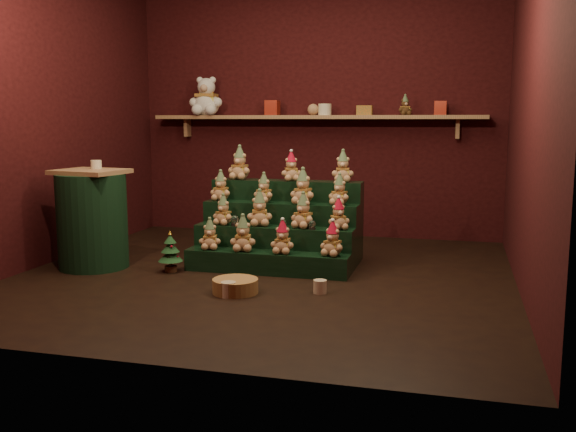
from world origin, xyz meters
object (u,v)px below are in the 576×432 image
(white_bear, at_px, (206,91))
(side_table, at_px, (92,219))
(snow_globe_c, at_px, (312,225))
(mug_right, at_px, (320,287))
(mug_left, at_px, (228,290))
(snow_globe_a, at_px, (235,221))
(snow_globe_b, at_px, (283,224))
(mini_christmas_tree, at_px, (170,252))
(riser_tier_front, at_px, (267,263))
(brown_bear, at_px, (405,105))
(wicker_basket, at_px, (235,286))

(white_bear, bearing_deg, side_table, -102.96)
(snow_globe_c, bearing_deg, mug_right, -72.24)
(mug_left, distance_m, white_bear, 3.16)
(snow_globe_a, bearing_deg, mug_left, -73.37)
(snow_globe_b, relative_size, mini_christmas_tree, 0.22)
(riser_tier_front, bearing_deg, mini_christmas_tree, -168.34)
(side_table, bearing_deg, mug_right, -0.18)
(snow_globe_b, relative_size, brown_bear, 0.39)
(snow_globe_c, height_order, mug_right, snow_globe_c)
(side_table, relative_size, mug_left, 7.67)
(mini_christmas_tree, distance_m, mug_left, 0.96)
(white_bear, bearing_deg, snow_globe_a, -64.98)
(side_table, height_order, mug_right, side_table)
(snow_globe_b, height_order, side_table, side_table)
(snow_globe_b, bearing_deg, side_table, -168.03)
(mug_left, bearing_deg, white_bear, 114.77)
(snow_globe_b, relative_size, wicker_basket, 0.23)
(mini_christmas_tree, distance_m, brown_bear, 2.88)
(side_table, xyz_separation_m, mini_christmas_tree, (0.72, 0.02, -0.25))
(mini_christmas_tree, distance_m, mug_right, 1.41)
(brown_bear, bearing_deg, mug_left, -138.36)
(snow_globe_b, height_order, wicker_basket, snow_globe_b)
(snow_globe_c, xyz_separation_m, mug_right, (0.21, -0.66, -0.35))
(snow_globe_a, xyz_separation_m, brown_bear, (1.30, 1.58, 1.01))
(brown_bear, bearing_deg, snow_globe_c, -137.40)
(mug_left, bearing_deg, brown_bear, 67.77)
(snow_globe_b, height_order, mug_right, snow_globe_b)
(mini_christmas_tree, xyz_separation_m, white_bear, (-0.42, 1.91, 1.41))
(mini_christmas_tree, xyz_separation_m, mug_right, (1.36, -0.33, -0.12))
(wicker_basket, height_order, brown_bear, brown_bear)
(white_bear, bearing_deg, snow_globe_c, -49.30)
(riser_tier_front, height_order, snow_globe_a, snow_globe_a)
(riser_tier_front, bearing_deg, snow_globe_b, 58.64)
(snow_globe_b, xyz_separation_m, side_table, (-1.61, -0.34, 0.02))
(snow_globe_a, distance_m, white_bear, 2.16)
(riser_tier_front, xyz_separation_m, wicker_basket, (-0.05, -0.65, -0.04))
(side_table, height_order, wicker_basket, side_table)
(snow_globe_a, distance_m, side_table, 1.23)
(snow_globe_b, xyz_separation_m, mug_left, (-0.16, -0.93, -0.34))
(riser_tier_front, relative_size, mug_right, 14.04)
(snow_globe_a, height_order, snow_globe_b, snow_globe_a)
(snow_globe_b, height_order, white_bear, white_bear)
(riser_tier_front, xyz_separation_m, side_table, (-1.52, -0.18, 0.33))
(side_table, xyz_separation_m, mug_right, (2.08, -0.32, -0.37))
(riser_tier_front, distance_m, mini_christmas_tree, 0.82)
(riser_tier_front, relative_size, mini_christmas_tree, 3.98)
(snow_globe_b, xyz_separation_m, snow_globe_c, (0.26, 0.00, 0.00))
(snow_globe_a, distance_m, mug_right, 1.17)
(snow_globe_b, relative_size, mug_right, 0.78)
(snow_globe_a, distance_m, snow_globe_c, 0.69)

